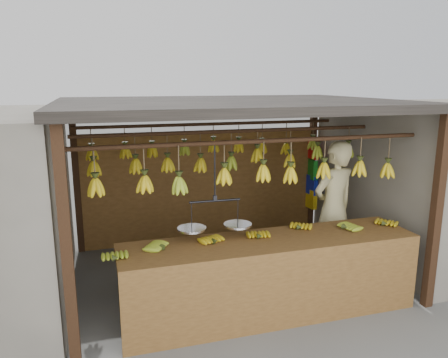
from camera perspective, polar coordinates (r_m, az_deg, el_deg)
name	(u,v)px	position (r m, az deg, el deg)	size (l,w,h in m)	color
ground	(230,274)	(6.23, 0.81, -12.33)	(80.00, 80.00, 0.00)	#5B5B57
stall	(223,131)	(6.00, -0.08, 6.32)	(4.30, 3.30, 2.40)	black
counter	(274,260)	(4.94, 6.51, -10.45)	(3.49, 0.77, 0.96)	brown
hanging_bananas	(231,160)	(5.74, 0.86, 2.46)	(3.64, 2.24, 0.38)	gold
balance_scale	(215,223)	(4.80, -1.18, -5.78)	(0.82, 0.32, 0.94)	black
vendor	(333,208)	(6.19, 14.11, -3.72)	(0.68, 0.45, 1.86)	beige
bag_bundles	(312,176)	(7.83, 11.46, 0.44)	(0.08, 0.26, 1.24)	red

